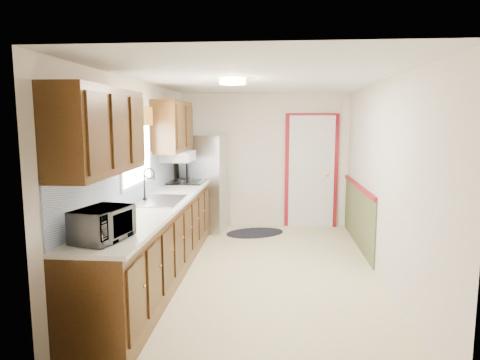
# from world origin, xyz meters

# --- Properties ---
(room_shell) EXTENTS (3.20, 5.20, 2.52)m
(room_shell) POSITION_xyz_m (0.00, 0.00, 1.20)
(room_shell) COLOR beige
(room_shell) RESTS_ON ground
(kitchen_run) EXTENTS (0.63, 4.00, 2.20)m
(kitchen_run) POSITION_xyz_m (-1.24, -0.29, 0.81)
(kitchen_run) COLOR #39210C
(kitchen_run) RESTS_ON ground
(back_wall_trim) EXTENTS (1.12, 2.30, 2.08)m
(back_wall_trim) POSITION_xyz_m (0.99, 2.21, 0.89)
(back_wall_trim) COLOR maroon
(back_wall_trim) RESTS_ON ground
(ceiling_fixture) EXTENTS (0.30, 0.30, 0.06)m
(ceiling_fixture) POSITION_xyz_m (-0.30, -0.20, 2.36)
(ceiling_fixture) COLOR #FFD88C
(ceiling_fixture) RESTS_ON room_shell
(microwave) EXTENTS (0.37, 0.54, 0.33)m
(microwave) POSITION_xyz_m (-1.20, -1.91, 1.11)
(microwave) COLOR white
(microwave) RESTS_ON kitchen_run
(refrigerator) EXTENTS (0.76, 0.74, 1.67)m
(refrigerator) POSITION_xyz_m (-1.02, 2.05, 0.83)
(refrigerator) COLOR #B7B7BC
(refrigerator) RESTS_ON ground
(rug) EXTENTS (1.19, 1.01, 0.01)m
(rug) POSITION_xyz_m (-0.13, 1.90, 0.01)
(rug) COLOR black
(rug) RESTS_ON ground
(cooktop) EXTENTS (0.54, 0.65, 0.02)m
(cooktop) POSITION_xyz_m (-1.19, 1.40, 0.95)
(cooktop) COLOR black
(cooktop) RESTS_ON kitchen_run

